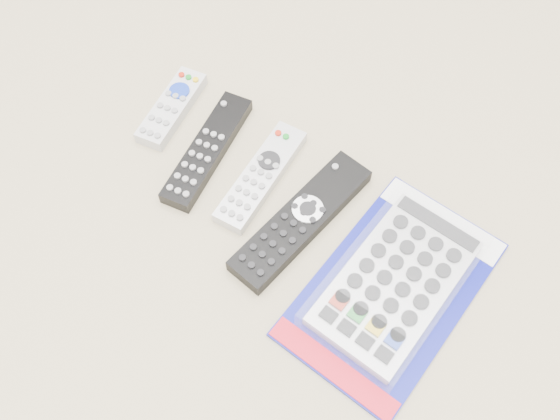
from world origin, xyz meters
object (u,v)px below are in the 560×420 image
Objects in this scene: remote_small_grey at (172,108)px; jumbo_remote_packaged at (396,282)px; remote_slim_black at (207,150)px; remote_silver_dvd at (261,176)px; remote_large_black at (301,220)px.

jumbo_remote_packaged is at bearing -18.78° from remote_small_grey.
remote_silver_dvd is at bearing -5.20° from remote_slim_black.
remote_small_grey is at bearing 150.88° from remote_slim_black.
remote_slim_black is 0.17m from remote_large_black.
remote_small_grey is 0.26m from remote_large_black.
remote_small_grey is 0.41m from jumbo_remote_packaged.
remote_small_grey and remote_silver_dvd have the same top height.
remote_silver_dvd is 0.09m from remote_large_black.
remote_slim_black is 0.87× the size of remote_large_black.
remote_large_black is (0.08, -0.02, 0.00)m from remote_silver_dvd.
remote_silver_dvd is (0.18, -0.02, -0.00)m from remote_small_grey.
jumbo_remote_packaged is (0.23, -0.03, 0.01)m from remote_silver_dvd.
remote_small_grey is at bearing 176.11° from remote_large_black.
jumbo_remote_packaged is (0.14, -0.01, 0.00)m from remote_large_black.
remote_small_grey is 0.51× the size of jumbo_remote_packaged.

